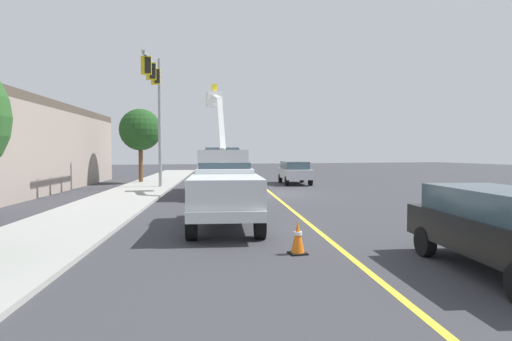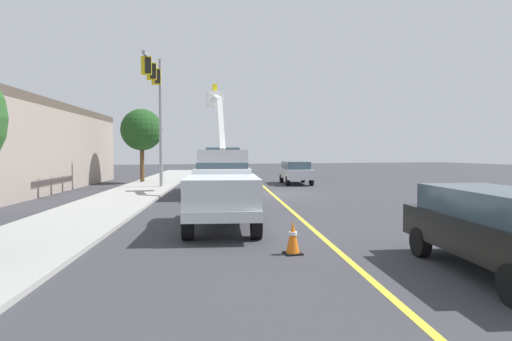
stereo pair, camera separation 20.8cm
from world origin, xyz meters
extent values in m
plane|color=#38383D|center=(0.00, 0.00, 0.00)|extent=(120.00, 120.00, 0.00)
cube|color=#9E9E99|center=(1.57, 7.77, 0.06)|extent=(59.52, 15.43, 0.12)
cube|color=yellow|center=(0.00, 0.00, 0.00)|extent=(49.04, 10.07, 0.01)
cube|color=white|center=(0.78, 2.73, 0.90)|extent=(8.53, 4.08, 0.36)
cube|color=white|center=(3.35, 2.21, 1.67)|extent=(3.04, 2.82, 1.60)
cube|color=#384C56|center=(3.55, 2.17, 2.37)|extent=(2.18, 2.42, 0.64)
cube|color=white|center=(-0.18, 2.93, 1.62)|extent=(5.64, 3.49, 1.80)
cube|color=white|center=(-0.92, 3.16, 3.91)|extent=(1.70, 0.41, 2.80)
cube|color=white|center=(1.01, 3.01, 5.48)|extent=(2.50, 0.47, 0.76)
cube|color=white|center=(2.22, 2.91, 5.57)|extent=(0.90, 0.90, 0.90)
cube|color=yellow|center=(2.22, 2.91, 6.17)|extent=(0.36, 0.24, 0.60)
cylinder|color=black|center=(3.82, 3.26, 0.52)|extent=(1.09, 0.54, 1.04)
cylinder|color=black|center=(3.37, 1.06, 0.52)|extent=(1.09, 0.54, 1.04)
cylinder|color=black|center=(-0.44, 4.13, 0.52)|extent=(1.09, 0.54, 1.04)
cylinder|color=black|center=(-0.89, 1.92, 0.52)|extent=(1.09, 0.54, 1.04)
cylinder|color=black|center=(-1.73, 4.39, 0.52)|extent=(1.09, 0.54, 1.04)
cylinder|color=black|center=(-2.18, 2.18, 0.52)|extent=(1.09, 0.54, 1.04)
cube|color=silver|center=(-9.97, 4.91, 0.75)|extent=(5.91, 3.17, 0.30)
cube|color=silver|center=(-8.76, 4.66, 1.30)|extent=(2.36, 2.29, 1.10)
cube|color=#384C56|center=(-8.57, 4.62, 1.78)|extent=(1.67, 2.00, 0.56)
cube|color=silver|center=(-10.96, 5.11, 1.15)|extent=(3.71, 2.72, 1.10)
cylinder|color=black|center=(-7.97, 5.47, 0.42)|extent=(0.88, 0.46, 0.84)
cylinder|color=black|center=(-8.35, 3.61, 0.42)|extent=(0.88, 0.46, 0.84)
cylinder|color=black|center=(-11.59, 6.20, 0.42)|extent=(0.88, 0.46, 0.84)
cylinder|color=black|center=(-11.97, 4.35, 0.42)|extent=(0.88, 0.46, 0.84)
cube|color=silver|center=(6.72, -4.04, 0.79)|extent=(5.08, 2.81, 0.70)
cube|color=#384C56|center=(6.87, -4.07, 1.39)|extent=(3.72, 2.32, 0.60)
cylinder|color=black|center=(4.95, -4.55, 0.34)|extent=(0.71, 0.37, 0.68)
cylinder|color=black|center=(5.29, -2.88, 0.34)|extent=(0.71, 0.37, 0.68)
cylinder|color=black|center=(8.15, -5.20, 0.34)|extent=(0.71, 0.37, 0.68)
cylinder|color=black|center=(8.49, -3.52, 0.34)|extent=(0.71, 0.37, 0.68)
cube|color=black|center=(-16.71, 0.71, 0.79)|extent=(5.08, 2.81, 0.70)
cube|color=#384C56|center=(-16.57, 0.68, 1.39)|extent=(3.72, 2.32, 0.60)
cylinder|color=black|center=(-15.28, -0.46, 0.34)|extent=(0.71, 0.37, 0.68)
cylinder|color=black|center=(-14.94, 1.22, 0.34)|extent=(0.71, 0.37, 0.68)
cube|color=black|center=(-13.93, 3.99, 0.02)|extent=(0.40, 0.40, 0.04)
cone|color=orange|center=(-13.93, 3.99, 0.42)|extent=(0.32, 0.32, 0.76)
cylinder|color=white|center=(-13.93, 3.99, 0.50)|extent=(0.20, 0.20, 0.08)
cube|color=black|center=(4.11, -0.10, 0.02)|extent=(0.40, 0.40, 0.04)
cone|color=orange|center=(4.11, -0.10, 0.43)|extent=(0.32, 0.32, 0.79)
cylinder|color=white|center=(4.11, -0.10, 0.51)|extent=(0.20, 0.20, 0.08)
cylinder|color=gray|center=(5.74, 5.91, 4.26)|extent=(0.22, 0.22, 8.52)
cube|color=gray|center=(2.81, 6.50, 7.63)|extent=(5.90, 1.34, 0.16)
cube|color=gold|center=(4.06, 6.25, 7.08)|extent=(0.23, 0.57, 1.00)
cube|color=black|center=(4.04, 6.15, 7.08)|extent=(0.26, 0.35, 0.84)
cube|color=gold|center=(2.39, 6.58, 7.08)|extent=(0.23, 0.57, 1.00)
cube|color=black|center=(2.37, 6.49, 7.08)|extent=(0.26, 0.35, 0.84)
cube|color=gold|center=(0.71, 6.92, 7.08)|extent=(0.23, 0.57, 1.00)
cube|color=black|center=(0.69, 6.83, 7.08)|extent=(0.26, 0.35, 0.84)
cube|color=gray|center=(7.20, 15.13, 2.46)|extent=(21.61, 11.46, 4.93)
cube|color=#4C4238|center=(7.20, 15.13, 5.18)|extent=(21.61, 11.46, 0.50)
cylinder|color=brown|center=(10.71, 7.04, 1.50)|extent=(0.32, 0.32, 3.00)
sphere|color=#1E471C|center=(10.71, 7.04, 4.11)|extent=(3.18, 3.18, 3.18)
camera|label=1|loc=(-23.35, 7.78, 2.44)|focal=30.14mm
camera|label=2|loc=(-23.41, 7.58, 2.44)|focal=30.14mm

